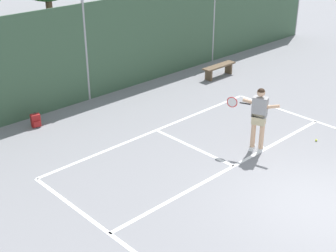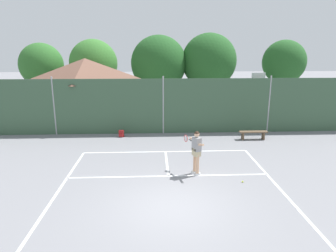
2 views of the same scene
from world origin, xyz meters
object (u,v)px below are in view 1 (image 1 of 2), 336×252
object	(u,v)px
basketball_hoop	(183,3)
courtside_bench	(219,68)
tennis_player	(259,114)
backpack_red	(36,121)
tennis_ball	(316,140)

from	to	relation	value
basketball_hoop	courtside_bench	distance (m)	3.92
tennis_player	courtside_bench	world-z (taller)	tennis_player
courtside_bench	basketball_hoop	bearing A→B (deg)	70.01
tennis_player	courtside_bench	distance (m)	6.26
tennis_player	backpack_red	bearing A→B (deg)	122.83
courtside_bench	tennis_ball	bearing A→B (deg)	-111.46
basketball_hoop	tennis_player	size ratio (longest dim) A/B	1.91
basketball_hoop	tennis_ball	size ratio (longest dim) A/B	53.79
basketball_hoop	backpack_red	world-z (taller)	basketball_hoop
backpack_red	tennis_player	bearing A→B (deg)	-57.17
tennis_ball	tennis_player	bearing A→B (deg)	152.92
basketball_hoop	backpack_red	xyz separation A→B (m)	(-8.77, -2.33, -2.12)
basketball_hoop	tennis_player	distance (m)	9.56
basketball_hoop	courtside_bench	world-z (taller)	basketball_hoop
basketball_hoop	tennis_player	world-z (taller)	basketball_hoop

